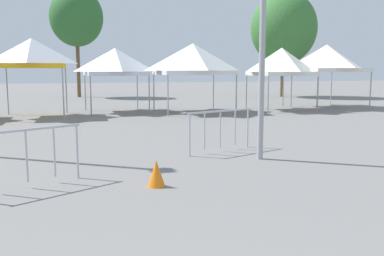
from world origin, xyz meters
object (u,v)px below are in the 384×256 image
(canopy_tent_right_of_center, at_px, (281,62))
(crowd_barrier_near_person, at_px, (220,123))
(canopy_tent_behind_center, at_px, (32,53))
(crowd_barrier_mid_lot, at_px, (26,147))
(tree_behind_tents_left, at_px, (284,28))
(traffic_cone_lot_center, at_px, (156,173))
(canopy_tent_far_left, at_px, (193,59))
(canopy_tent_center, at_px, (115,62))
(tree_behind_tents_right, at_px, (76,17))
(canopy_tent_behind_left, at_px, (326,58))

(canopy_tent_right_of_center, bearing_deg, crowd_barrier_near_person, -125.04)
(canopy_tent_behind_center, bearing_deg, crowd_barrier_mid_lot, -86.22)
(tree_behind_tents_left, relative_size, traffic_cone_lot_center, 16.67)
(canopy_tent_right_of_center, bearing_deg, canopy_tent_far_left, 175.54)
(canopy_tent_center, bearing_deg, canopy_tent_behind_center, -160.64)
(crowd_barrier_near_person, bearing_deg, traffic_cone_lot_center, -128.58)
(canopy_tent_behind_center, relative_size, canopy_tent_right_of_center, 1.08)
(canopy_tent_far_left, bearing_deg, crowd_barrier_near_person, -102.24)
(canopy_tent_right_of_center, distance_m, crowd_barrier_near_person, 12.11)
(canopy_tent_center, relative_size, canopy_tent_far_left, 0.91)
(tree_behind_tents_right, distance_m, crowd_barrier_near_person, 24.80)
(canopy_tent_right_of_center, bearing_deg, tree_behind_tents_right, 124.94)
(canopy_tent_right_of_center, relative_size, canopy_tent_behind_left, 0.88)
(canopy_tent_center, height_order, tree_behind_tents_left, tree_behind_tents_left)
(canopy_tent_right_of_center, bearing_deg, tree_behind_tents_left, 61.65)
(canopy_tent_right_of_center, relative_size, tree_behind_tents_left, 0.40)
(canopy_tent_behind_center, height_order, crowd_barrier_near_person, canopy_tent_behind_center)
(canopy_tent_behind_left, xyz_separation_m, crowd_barrier_mid_lot, (-14.57, -12.97, -1.99))
(canopy_tent_behind_left, distance_m, traffic_cone_lot_center, 18.46)
(canopy_tent_behind_center, xyz_separation_m, canopy_tent_far_left, (7.47, 0.17, -0.20))
(canopy_tent_far_left, xyz_separation_m, tree_behind_tents_right, (-5.26, 13.86, 3.44))
(canopy_tent_behind_left, bearing_deg, crowd_barrier_mid_lot, -138.32)
(canopy_tent_far_left, height_order, traffic_cone_lot_center, canopy_tent_far_left)
(canopy_tent_behind_center, bearing_deg, canopy_tent_behind_left, 2.59)
(canopy_tent_far_left, bearing_deg, canopy_tent_behind_left, 3.81)
(canopy_tent_center, distance_m, canopy_tent_behind_left, 11.63)
(canopy_tent_far_left, height_order, crowd_barrier_near_person, canopy_tent_far_left)
(crowd_barrier_mid_lot, bearing_deg, crowd_barrier_near_person, 27.06)
(canopy_tent_right_of_center, xyz_separation_m, canopy_tent_behind_left, (3.24, 0.89, 0.23))
(crowd_barrier_near_person, height_order, traffic_cone_lot_center, crowd_barrier_near_person)
(canopy_tent_behind_center, relative_size, crowd_barrier_near_person, 1.77)
(crowd_barrier_mid_lot, bearing_deg, tree_behind_tents_right, 86.97)
(canopy_tent_behind_left, height_order, crowd_barrier_mid_lot, canopy_tent_behind_left)
(tree_behind_tents_left, height_order, traffic_cone_lot_center, tree_behind_tents_left)
(canopy_tent_behind_left, relative_size, crowd_barrier_mid_lot, 1.99)
(crowd_barrier_near_person, height_order, crowd_barrier_mid_lot, same)
(traffic_cone_lot_center, bearing_deg, canopy_tent_right_of_center, 54.15)
(canopy_tent_right_of_center, height_order, crowd_barrier_near_person, canopy_tent_right_of_center)
(tree_behind_tents_right, bearing_deg, canopy_tent_right_of_center, -55.06)
(canopy_tent_right_of_center, xyz_separation_m, crowd_barrier_near_person, (-6.88, -9.81, -1.76))
(tree_behind_tents_left, relative_size, crowd_barrier_near_person, 4.12)
(crowd_barrier_mid_lot, xyz_separation_m, traffic_cone_lot_center, (2.22, -0.52, -0.51))
(crowd_barrier_near_person, bearing_deg, crowd_barrier_mid_lot, -152.94)
(canopy_tent_far_left, xyz_separation_m, crowd_barrier_mid_lot, (-6.66, -12.45, -1.88))
(traffic_cone_lot_center, bearing_deg, tree_behind_tents_left, 57.34)
(canopy_tent_right_of_center, distance_m, tree_behind_tents_right, 17.71)
(canopy_tent_far_left, distance_m, canopy_tent_behind_left, 7.93)
(crowd_barrier_near_person, bearing_deg, canopy_tent_right_of_center, 54.96)
(canopy_tent_far_left, distance_m, tree_behind_tents_right, 15.22)
(canopy_tent_behind_center, height_order, canopy_tent_center, canopy_tent_behind_center)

